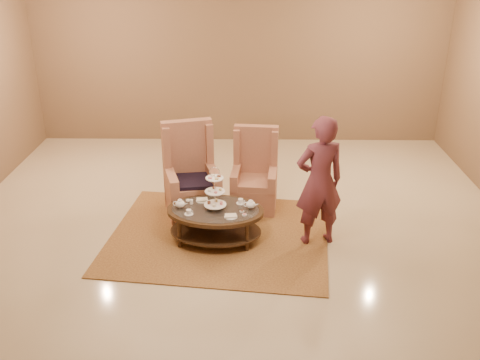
{
  "coord_description": "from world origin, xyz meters",
  "views": [
    {
      "loc": [
        0.18,
        -6.39,
        3.75
      ],
      "look_at": [
        0.08,
        0.2,
        0.79
      ],
      "focal_mm": 40.0,
      "sensor_mm": 36.0,
      "label": 1
    }
  ],
  "objects_px": {
    "armchair_left": "(191,183)",
    "person": "(319,182)",
    "armchair_right": "(255,181)",
    "tea_table": "(215,215)"
  },
  "relations": [
    {
      "from": "tea_table",
      "to": "armchair_right",
      "type": "bearing_deg",
      "value": 68.46
    },
    {
      "from": "armchair_right",
      "to": "person",
      "type": "xyz_separation_m",
      "value": [
        0.82,
        -1.07,
        0.48
      ]
    },
    {
      "from": "armchair_right",
      "to": "person",
      "type": "height_order",
      "value": "person"
    },
    {
      "from": "armchair_left",
      "to": "person",
      "type": "height_order",
      "value": "person"
    },
    {
      "from": "armchair_right",
      "to": "person",
      "type": "relative_size",
      "value": 0.69
    },
    {
      "from": "armchair_right",
      "to": "armchair_left",
      "type": "bearing_deg",
      "value": -161.72
    },
    {
      "from": "armchair_right",
      "to": "person",
      "type": "bearing_deg",
      "value": -47.29
    },
    {
      "from": "person",
      "to": "armchair_left",
      "type": "bearing_deg",
      "value": -40.97
    },
    {
      "from": "tea_table",
      "to": "armchair_left",
      "type": "xyz_separation_m",
      "value": [
        -0.41,
        0.86,
        0.07
      ]
    },
    {
      "from": "tea_table",
      "to": "person",
      "type": "relative_size",
      "value": 0.77
    }
  ]
}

